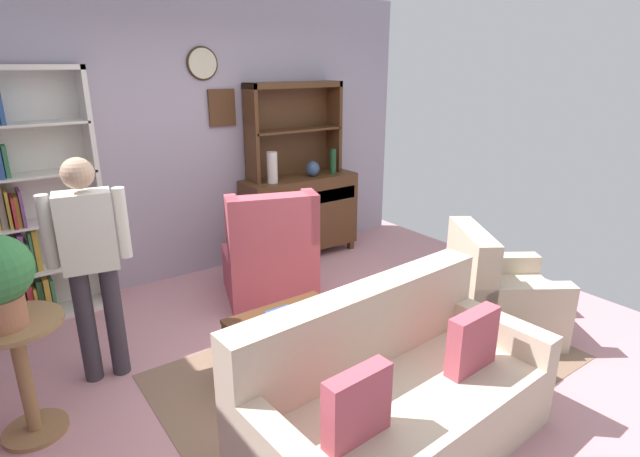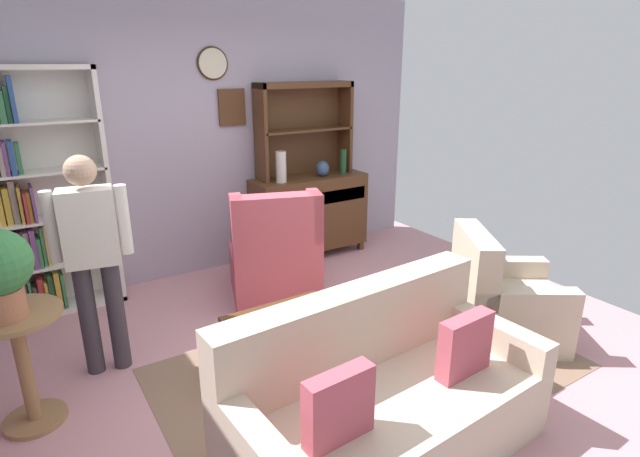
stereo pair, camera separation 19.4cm
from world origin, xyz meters
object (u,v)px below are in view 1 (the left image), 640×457
(sideboard_hutch, at_px, (293,117))
(coffee_table, at_px, (288,326))
(bottle_wine, at_px, (333,161))
(book_stack, at_px, (281,318))
(vase_round, at_px, (313,169))
(armchair_floral, at_px, (498,299))
(person_reading, at_px, (90,256))
(wingback_chair, at_px, (270,261))
(sideboard, at_px, (300,213))
(bookshelf, at_px, (31,206))
(vase_tall, at_px, (272,168))
(plant_stand, at_px, (22,366))
(couch_floral, at_px, (394,400))

(sideboard_hutch, height_order, coffee_table, sideboard_hutch)
(bottle_wine, distance_m, book_stack, 2.62)
(book_stack, bearing_deg, vase_round, 49.77)
(vase_round, height_order, book_stack, vase_round)
(vase_round, distance_m, coffee_table, 2.38)
(sideboard_hutch, height_order, armchair_floral, sideboard_hutch)
(vase_round, distance_m, person_reading, 2.75)
(vase_round, xyz_separation_m, wingback_chair, (-0.98, -0.71, -0.62))
(sideboard, height_order, wingback_chair, wingback_chair)
(sideboard_hutch, relative_size, bottle_wine, 3.92)
(sideboard, relative_size, book_stack, 6.01)
(book_stack, bearing_deg, sideboard_hutch, 54.76)
(bookshelf, relative_size, sideboard_hutch, 1.91)
(armchair_floral, height_order, coffee_table, armchair_floral)
(vase_tall, bearing_deg, book_stack, -119.47)
(vase_tall, height_order, armchair_floral, vase_tall)
(plant_stand, bearing_deg, person_reading, 35.00)
(wingback_chair, bearing_deg, coffee_table, -114.22)
(vase_round, relative_size, person_reading, 0.11)
(sideboard, relative_size, bottle_wine, 4.63)
(coffee_table, bearing_deg, person_reading, 146.94)
(sideboard, bearing_deg, plant_stand, -152.86)
(bottle_wine, relative_size, person_reading, 0.18)
(bookshelf, distance_m, book_stack, 2.36)
(sideboard, relative_size, wingback_chair, 1.24)
(bookshelf, height_order, armchair_floral, bookshelf)
(bookshelf, bearing_deg, couch_floral, -65.29)
(sideboard_hutch, relative_size, book_stack, 5.08)
(person_reading, bearing_deg, wingback_chair, 13.18)
(vase_tall, height_order, person_reading, person_reading)
(vase_round, distance_m, plant_stand, 3.40)
(couch_floral, relative_size, armchair_floral, 1.73)
(sideboard, height_order, book_stack, sideboard)
(armchair_floral, bearing_deg, vase_round, 95.63)
(person_reading, relative_size, coffee_table, 1.95)
(vase_round, distance_m, armchair_floral, 2.42)
(bookshelf, distance_m, armchair_floral, 3.89)
(sideboard, height_order, coffee_table, sideboard)
(sideboard, xyz_separation_m, armchair_floral, (0.36, -2.37, -0.22))
(plant_stand, height_order, coffee_table, plant_stand)
(coffee_table, bearing_deg, bookshelf, 123.23)
(plant_stand, bearing_deg, bottle_wine, 23.03)
(vase_round, bearing_deg, book_stack, -130.23)
(vase_tall, height_order, couch_floral, vase_tall)
(bottle_wine, relative_size, couch_floral, 0.15)
(armchair_floral, xyz_separation_m, coffee_table, (-1.68, 0.53, 0.06))
(vase_round, xyz_separation_m, bottle_wine, (0.26, -0.02, 0.06))
(vase_round, bearing_deg, couch_floral, -116.57)
(bookshelf, height_order, couch_floral, bookshelf)
(book_stack, bearing_deg, vase_tall, 60.53)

